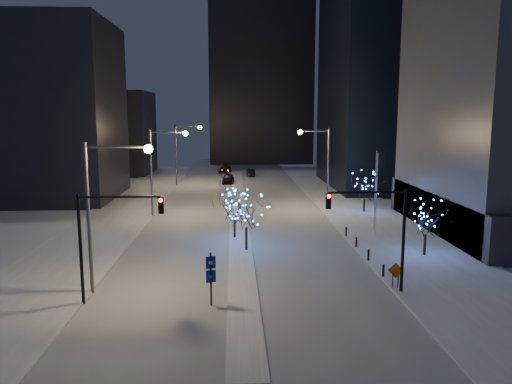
{
  "coord_description": "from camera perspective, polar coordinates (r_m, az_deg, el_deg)",
  "views": [
    {
      "loc": [
        -0.55,
        -30.18,
        11.82
      ],
      "look_at": [
        1.39,
        12.86,
        5.0
      ],
      "focal_mm": 35.0,
      "sensor_mm": 36.0,
      "label": 1
    }
  ],
  "objects": [
    {
      "name": "traffic_signal_west",
      "position": [
        31.98,
        -16.84,
        -4.15
      ],
      "size": [
        5.26,
        0.43,
        7.0
      ],
      "color": "black",
      "rests_on": "ground"
    },
    {
      "name": "bollards",
      "position": [
        43.08,
        12.04,
        -6.3
      ],
      "size": [
        0.16,
        12.16,
        0.9
      ],
      "color": "black",
      "rests_on": "east_sidewalk"
    },
    {
      "name": "flagpoles",
      "position": [
        49.93,
        13.63,
        0.66
      ],
      "size": [
        1.35,
        2.6,
        8.0
      ],
      "color": "silver",
      "rests_on": "east_sidewalk"
    },
    {
      "name": "holiday_tree_plaza_near",
      "position": [
        43.44,
        18.87,
        -2.96
      ],
      "size": [
        4.65,
        4.65,
        4.64
      ],
      "color": "black",
      "rests_on": "east_sidewalk"
    },
    {
      "name": "west_sidewalk",
      "position": [
        53.26,
        -17.18,
        -4.15
      ],
      "size": [
        8.0,
        90.0,
        0.15
      ],
      "primitive_type": "cube",
      "color": "white",
      "rests_on": "ground"
    },
    {
      "name": "street_lamp_w_near",
      "position": [
        33.68,
        -16.97,
        -0.49
      ],
      "size": [
        4.4,
        0.56,
        10.0
      ],
      "color": "#595E66",
      "rests_on": "ground"
    },
    {
      "name": "holiday_tree_plaza_far",
      "position": [
        60.78,
        12.32,
        0.51
      ],
      "size": [
        4.93,
        4.93,
        4.69
      ],
      "color": "black",
      "rests_on": "east_sidewalk"
    },
    {
      "name": "traffic_signal_east",
      "position": [
        33.35,
        14.04,
        -3.5
      ],
      "size": [
        5.26,
        0.43,
        7.0
      ],
      "color": "black",
      "rests_on": "ground"
    },
    {
      "name": "holiday_tree_median_near",
      "position": [
        42.62,
        -1.12,
        -2.13
      ],
      "size": [
        4.42,
        4.42,
        5.24
      ],
      "color": "black",
      "rests_on": "median"
    },
    {
      "name": "street_lamp_east",
      "position": [
        61.35,
        7.43,
        3.9
      ],
      "size": [
        3.9,
        0.56,
        10.0
      ],
      "color": "#595E66",
      "rests_on": "ground"
    },
    {
      "name": "street_lamp_w_far",
      "position": [
        82.78,
        -8.43,
        5.21
      ],
      "size": [
        4.4,
        0.56,
        10.0
      ],
      "color": "#595E66",
      "rests_on": "ground"
    },
    {
      "name": "construction_sign",
      "position": [
        35.24,
        15.67,
        -8.88
      ],
      "size": [
        1.03,
        0.32,
        1.75
      ],
      "rotation": [
        0.0,
        0.0,
        -0.27
      ],
      "color": "black",
      "rests_on": "east_sidewalk"
    },
    {
      "name": "filler_west_far",
      "position": [
        103.43,
        -16.93,
        6.49
      ],
      "size": [
        18.0,
        16.0,
        16.0
      ],
      "primitive_type": "cube",
      "color": "black",
      "rests_on": "ground"
    },
    {
      "name": "car_far",
      "position": [
        100.38,
        -3.55,
        2.62
      ],
      "size": [
        2.79,
        5.14,
        1.41
      ],
      "primitive_type": "imported",
      "rotation": [
        0.0,
        0.0,
        -0.17
      ],
      "color": "black",
      "rests_on": "ground"
    },
    {
      "name": "east_sidewalk",
      "position": [
        53.83,
        14.31,
        -3.89
      ],
      "size": [
        10.0,
        90.0,
        0.15
      ],
      "primitive_type": "cube",
      "color": "white",
      "rests_on": "ground"
    },
    {
      "name": "car_mid",
      "position": [
        94.91,
        -0.63,
        2.26
      ],
      "size": [
        1.73,
        4.28,
        1.38
      ],
      "primitive_type": "imported",
      "rotation": [
        0.0,
        0.0,
        3.21
      ],
      "color": "black",
      "rests_on": "ground"
    },
    {
      "name": "holiday_tree_median_far",
      "position": [
        47.05,
        -2.48,
        -1.66
      ],
      "size": [
        3.86,
        3.86,
        4.58
      ],
      "color": "black",
      "rests_on": "median"
    },
    {
      "name": "median",
      "position": [
        61.32,
        -2.02,
        -2.06
      ],
      "size": [
        2.0,
        80.0,
        0.15
      ],
      "primitive_type": "cube",
      "color": "white",
      "rests_on": "ground"
    },
    {
      "name": "filler_west_near",
      "position": [
        75.36,
        -24.21,
        8.35
      ],
      "size": [
        22.0,
        18.0,
        24.0
      ],
      "primitive_type": "cube",
      "color": "black",
      "rests_on": "ground"
    },
    {
      "name": "street_lamp_w_mid",
      "position": [
        58.04,
        -10.9,
        3.57
      ],
      "size": [
        4.4,
        0.56,
        10.0
      ],
      "color": "#595E66",
      "rests_on": "ground"
    },
    {
      "name": "ground",
      "position": [
        32.42,
        -1.47,
        -12.39
      ],
      "size": [
        160.0,
        160.0,
        0.0
      ],
      "primitive_type": "plane",
      "color": "white",
      "rests_on": "ground"
    },
    {
      "name": "car_near",
      "position": [
        84.93,
        -3.2,
        1.54
      ],
      "size": [
        2.14,
        4.9,
        1.64
      ],
      "primitive_type": "imported",
      "rotation": [
        0.0,
        0.0,
        -0.04
      ],
      "color": "black",
      "rests_on": "ground"
    },
    {
      "name": "wayfinding_sign",
      "position": [
        31.18,
        -5.18,
        -9.23
      ],
      "size": [
        0.6,
        0.24,
        3.4
      ],
      "rotation": [
        0.0,
        0.0,
        0.29
      ],
      "color": "black",
      "rests_on": "ground"
    },
    {
      "name": "road",
      "position": [
        66.25,
        -2.06,
        -1.28
      ],
      "size": [
        20.0,
        130.0,
        0.02
      ],
      "primitive_type": "cube",
      "color": "silver",
      "rests_on": "ground"
    },
    {
      "name": "horizon_block",
      "position": [
        122.7,
        0.5,
        13.28
      ],
      "size": [
        24.0,
        14.0,
        42.0
      ],
      "primitive_type": "cube",
      "color": "black",
      "rests_on": "ground"
    }
  ]
}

